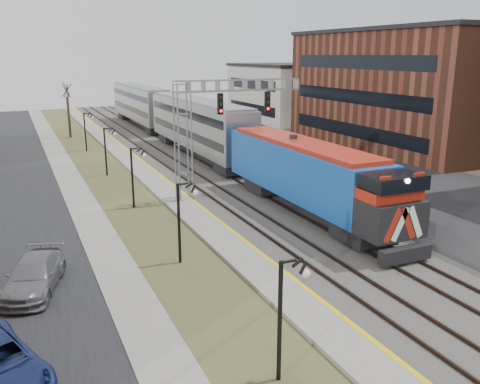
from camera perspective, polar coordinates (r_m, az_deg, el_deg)
street_west at (r=40.17m, az=-24.52°, el=-0.24°), size 7.00×120.00×0.04m
sidewalk at (r=40.32m, az=-18.16°, el=0.47°), size 2.00×120.00×0.08m
grass_median at (r=40.71m, az=-13.97°, el=0.91°), size 4.00×120.00×0.06m
platform at (r=41.28m, az=-9.89°, el=1.46°), size 2.00×120.00×0.24m
ballast_bed at (r=42.73m, az=-3.39°, el=2.10°), size 8.00×120.00×0.20m
parking_lot at (r=48.20m, az=10.09°, el=3.30°), size 16.00×120.00×0.04m
platform_edge at (r=41.47m, az=-8.72°, el=1.75°), size 0.24×120.00×0.01m
track_near at (r=42.05m, az=-5.94°, el=2.08°), size 1.58×120.00×0.15m
track_far at (r=43.23m, az=-1.53°, el=2.52°), size 1.58×120.00×0.15m
train at (r=53.00m, az=-6.19°, el=7.66°), size 3.00×63.05×5.33m
signal_gantry at (r=34.34m, az=-3.71°, el=8.18°), size 9.00×1.07×8.15m
lampposts at (r=24.49m, az=-7.07°, el=-3.42°), size 0.14×62.14×4.00m
fence at (r=44.20m, az=1.70°, el=3.49°), size 0.04×120.00×1.60m
car_lot_d at (r=36.75m, az=16.14°, el=0.29°), size 5.13×3.65×1.38m
car_lot_e at (r=41.79m, az=8.21°, el=2.53°), size 4.28×1.94×1.43m
car_street_b at (r=23.50m, az=-22.13°, el=-8.73°), size 3.25×5.11×1.38m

